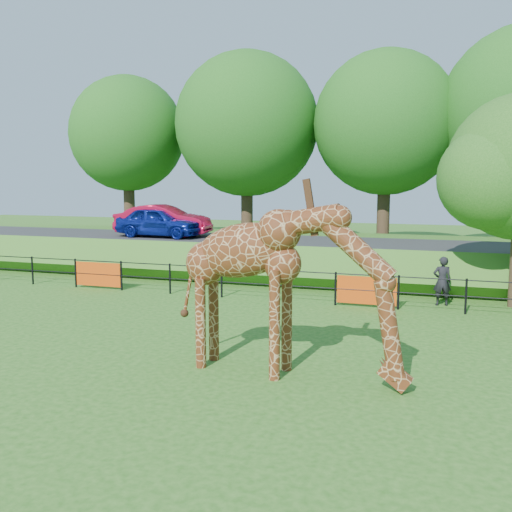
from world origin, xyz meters
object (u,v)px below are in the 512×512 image
at_px(car_blue, 160,222).
at_px(visitor, 442,281).
at_px(car_red, 163,220).
at_px(giraffe, 288,290).

bearing_deg(car_blue, visitor, -106.09).
bearing_deg(car_red, giraffe, -150.72).
distance_m(giraffe, car_red, 16.41).
relative_size(car_blue, car_red, 0.93).
bearing_deg(car_blue, car_red, 12.23).
relative_size(giraffe, car_red, 1.12).
bearing_deg(giraffe, visitor, 76.45).
height_order(car_red, visitor, car_red).
height_order(car_blue, car_red, car_red).
bearing_deg(car_red, car_blue, -178.71).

